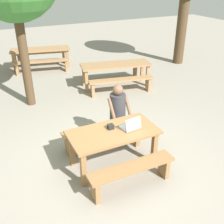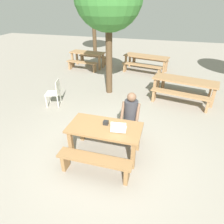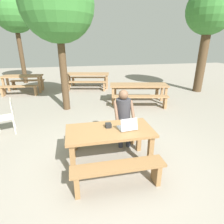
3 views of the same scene
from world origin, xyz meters
name	(u,v)px [view 3 (image 3 of 3)]	position (x,y,z in m)	size (l,w,h in m)	color
ground_plane	(110,162)	(0.00, 0.00, 0.00)	(30.00, 30.00, 0.00)	gray
picnic_table_front	(110,135)	(0.00, 0.00, 0.62)	(1.62, 0.82, 0.73)	olive
bench_near	(118,171)	(0.00, -0.70, 0.33)	(1.53, 0.30, 0.45)	olive
bench_far	(104,132)	(0.00, 0.70, 0.33)	(1.53, 0.30, 0.45)	olive
laptop	(127,126)	(0.33, -0.05, 0.79)	(0.35, 0.32, 0.24)	silver
small_pouch	(108,125)	(-0.01, 0.10, 0.78)	(0.11, 0.10, 0.09)	black
person_seated	(123,113)	(0.44, 0.67, 0.76)	(0.44, 0.42, 1.30)	#333847
plastic_chair	(8,115)	(-2.33, 1.85, 0.48)	(0.54, 0.54, 0.89)	silver
picnic_table_mid	(22,78)	(-2.88, 6.15, 0.64)	(1.81, 0.82, 0.78)	#9E754C
bench_mid_south	(19,88)	(-2.94, 5.52, 0.33)	(1.60, 0.45, 0.44)	#9E754C
bench_mid_north	(28,82)	(-2.82, 6.78, 0.33)	(1.60, 0.45, 0.44)	#9E754C
picnic_table_rear	(139,87)	(1.82, 3.51, 0.62)	(2.26, 1.12, 0.73)	#9E754C
bench_rear_south	(141,99)	(1.70, 2.90, 0.35)	(1.96, 0.68, 0.46)	#9E754C
bench_rear_north	(136,90)	(1.94, 4.12, 0.35)	(1.96, 0.68, 0.46)	#9E754C
picnic_table_distant	(87,76)	(0.12, 6.36, 0.63)	(2.24, 1.13, 0.74)	#9E754C
bench_distant_south	(86,84)	(-0.01, 5.78, 0.35)	(1.95, 0.70, 0.45)	#9E754C
bench_distant_north	(89,79)	(0.24, 6.94, 0.35)	(1.95, 0.70, 0.45)	#9E754C
tree_left	(57,5)	(-0.89, 3.36, 3.25)	(2.20, 2.20, 4.37)	#4C3823
tree_right	(210,13)	(5.19, 4.62, 3.36)	(1.98, 1.98, 4.46)	#4C3823
tree_rear	(14,12)	(-3.27, 8.33, 3.61)	(2.06, 2.06, 4.68)	#4C3823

